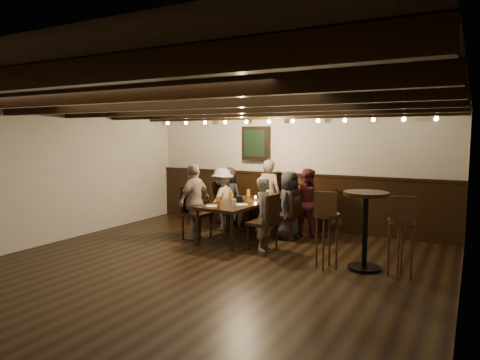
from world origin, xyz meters
The scene contains 27 objects.
room centered at (-0.29, 2.21, 1.07)m, with size 7.00×7.00×7.00m.
dining_table centered at (-0.41, 2.05, 0.64)m, with size 0.95×1.90×0.69m.
chair_left_near centered at (-1.10, 2.55, 0.30)m, with size 0.48×0.48×0.99m.
chair_left_far centered at (-1.16, 1.65, 0.30)m, with size 0.48×0.48×0.99m.
chair_right_near centered at (0.34, 2.45, 0.28)m, with size 0.45×0.45×0.92m.
chair_right_far centered at (0.28, 1.56, 0.29)m, with size 0.46×0.46×0.95m.
person_bench_left centered at (-1.25, 3.01, 0.62)m, with size 0.61×0.40×1.24m, color black.
person_bench_centre centered at (-0.34, 3.10, 0.72)m, with size 0.52×0.34×1.43m, color slate.
person_bench_right centered at (0.55, 2.89, 0.65)m, with size 0.63×0.49×1.29m, color #5B1F24.
person_left_near centered at (-1.13, 2.55, 0.63)m, with size 0.82×0.47×1.26m, color gray.
person_left_far centered at (-1.19, 1.65, 0.70)m, with size 0.82×0.34×1.41m, color gray.
person_right_near centered at (0.37, 2.45, 0.63)m, with size 0.62×0.40×1.26m, color black.
person_right_far centered at (0.31, 1.55, 0.61)m, with size 0.45×0.29×1.23m, color gray.
pint_a centered at (-0.64, 2.77, 0.76)m, with size 0.07×0.07×0.14m, color #BF7219.
pint_b centered at (-0.12, 2.68, 0.76)m, with size 0.07×0.07×0.14m, color #BF7219.
pint_c centered at (-0.70, 2.17, 0.76)m, with size 0.07×0.07×0.14m, color #BF7219.
pint_d centered at (-0.10, 2.23, 0.76)m, with size 0.07×0.07×0.14m, color silver.
pint_e centered at (-0.66, 1.62, 0.76)m, with size 0.07×0.07×0.14m, color #BF7219.
pint_f centered at (-0.25, 1.49, 0.76)m, with size 0.07×0.07×0.14m, color silver.
pint_g centered at (-0.41, 1.25, 0.76)m, with size 0.07×0.07×0.14m, color #BF7219.
plate_near centered at (-0.61, 1.36, 0.70)m, with size 0.24×0.24×0.01m, color white.
plate_far centered at (-0.25, 1.74, 0.70)m, with size 0.24×0.24×0.01m, color white.
condiment_caddy centered at (-0.41, 2.00, 0.75)m, with size 0.15×0.10×0.12m, color black.
candle centered at (-0.27, 2.34, 0.72)m, with size 0.05×0.05×0.05m, color beige.
high_top_table centered at (2.01, 1.30, 0.74)m, with size 0.63×0.63×1.12m.
bar_stool_left centered at (1.51, 1.09, 0.42)m, with size 0.36×0.39×1.14m.
bar_stool_right centered at (2.51, 1.14, 0.42)m, with size 0.38×0.40×1.14m.
Camera 1 is at (3.33, -4.81, 1.92)m, focal length 32.00 mm.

